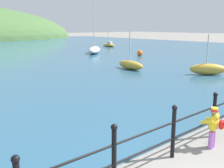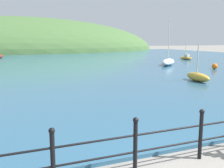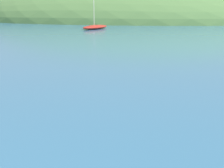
{
  "view_description": "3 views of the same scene",
  "coord_description": "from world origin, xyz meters",
  "px_view_note": "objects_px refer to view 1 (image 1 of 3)",
  "views": [
    {
      "loc": [
        -3.74,
        -1.7,
        2.85
      ],
      "look_at": [
        1.35,
        4.29,
        1.11
      ],
      "focal_mm": 42.0,
      "sensor_mm": 36.0,
      "label": 1
    },
    {
      "loc": [
        -3.37,
        -3.12,
        2.78
      ],
      "look_at": [
        0.58,
        6.6,
        1.0
      ],
      "focal_mm": 42.0,
      "sensor_mm": 36.0,
      "label": 2
    },
    {
      "loc": [
        2.23,
        -1.26,
        2.91
      ],
      "look_at": [
        1.17,
        7.16,
        0.79
      ],
      "focal_mm": 50.0,
      "sensor_mm": 36.0,
      "label": 3
    }
  ],
  "objects_px": {
    "child_in_coat": "(214,124)",
    "boat_red_dinghy": "(131,65)",
    "mooring_buoy": "(140,53)",
    "boat_far_left": "(94,50)",
    "boat_far_right": "(208,69)",
    "boat_green_fishing": "(109,45)"
  },
  "relations": [
    {
      "from": "child_in_coat",
      "to": "boat_red_dinghy",
      "type": "height_order",
      "value": "boat_red_dinghy"
    },
    {
      "from": "child_in_coat",
      "to": "mooring_buoy",
      "type": "height_order",
      "value": "child_in_coat"
    },
    {
      "from": "mooring_buoy",
      "to": "boat_red_dinghy",
      "type": "bearing_deg",
      "value": -140.66
    },
    {
      "from": "child_in_coat",
      "to": "boat_far_left",
      "type": "xyz_separation_m",
      "value": [
        10.83,
        19.28,
        -0.15
      ]
    },
    {
      "from": "boat_far_left",
      "to": "boat_red_dinghy",
      "type": "bearing_deg",
      "value": -114.15
    },
    {
      "from": "boat_far_right",
      "to": "mooring_buoy",
      "type": "xyz_separation_m",
      "value": [
        4.22,
        9.42,
        -0.07
      ]
    },
    {
      "from": "boat_far_left",
      "to": "child_in_coat",
      "type": "bearing_deg",
      "value": -119.32
    },
    {
      "from": "boat_far_right",
      "to": "boat_far_left",
      "type": "relative_size",
      "value": 0.43
    },
    {
      "from": "boat_far_left",
      "to": "boat_red_dinghy",
      "type": "distance_m",
      "value": 10.96
    },
    {
      "from": "boat_far_right",
      "to": "boat_red_dinghy",
      "type": "distance_m",
      "value": 4.78
    },
    {
      "from": "boat_green_fishing",
      "to": "boat_red_dinghy",
      "type": "height_order",
      "value": "boat_green_fishing"
    },
    {
      "from": "mooring_buoy",
      "to": "boat_far_right",
      "type": "bearing_deg",
      "value": -114.1
    },
    {
      "from": "boat_green_fishing",
      "to": "mooring_buoy",
      "type": "relative_size",
      "value": 4.95
    },
    {
      "from": "boat_green_fishing",
      "to": "boat_far_left",
      "type": "relative_size",
      "value": 0.49
    },
    {
      "from": "boat_far_right",
      "to": "boat_far_left",
      "type": "height_order",
      "value": "boat_far_left"
    },
    {
      "from": "child_in_coat",
      "to": "mooring_buoy",
      "type": "xyz_separation_m",
      "value": [
        12.53,
        14.35,
        -0.24
      ]
    },
    {
      "from": "child_in_coat",
      "to": "boat_far_right",
      "type": "height_order",
      "value": "boat_far_right"
    },
    {
      "from": "child_in_coat",
      "to": "boat_far_left",
      "type": "height_order",
      "value": "boat_far_left"
    },
    {
      "from": "boat_far_right",
      "to": "boat_red_dinghy",
      "type": "bearing_deg",
      "value": 114.28
    },
    {
      "from": "boat_green_fishing",
      "to": "boat_far_right",
      "type": "height_order",
      "value": "boat_green_fishing"
    },
    {
      "from": "boat_red_dinghy",
      "to": "mooring_buoy",
      "type": "relative_size",
      "value": 4.55
    },
    {
      "from": "mooring_buoy",
      "to": "child_in_coat",
      "type": "bearing_deg",
      "value": -131.12
    }
  ]
}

